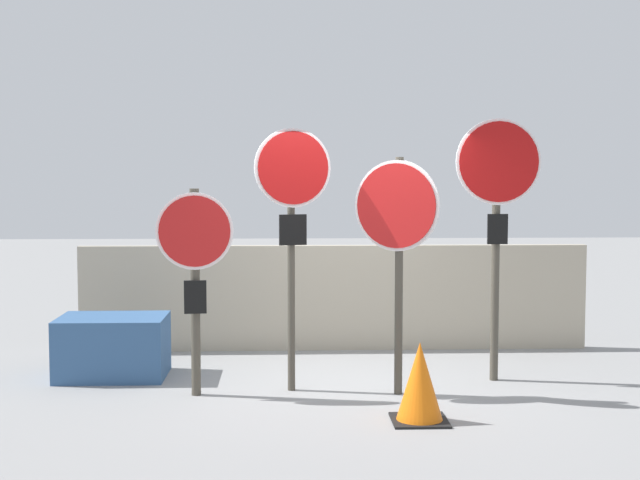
% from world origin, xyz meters
% --- Properties ---
extents(ground_plane, '(40.00, 40.00, 0.00)m').
position_xyz_m(ground_plane, '(0.00, 0.00, 0.00)').
color(ground_plane, gray).
extents(fence_back, '(6.04, 0.12, 1.25)m').
position_xyz_m(fence_back, '(0.00, 1.82, 0.63)').
color(fence_back, '#A89E89').
rests_on(fence_back, ground).
extents(stop_sign_0, '(0.72, 0.17, 1.97)m').
position_xyz_m(stop_sign_0, '(-1.43, -0.37, 1.32)').
color(stop_sign_0, '#474238').
rests_on(stop_sign_0, ground).
extents(stop_sign_1, '(0.73, 0.24, 2.54)m').
position_xyz_m(stop_sign_1, '(-0.51, -0.21, 1.83)').
color(stop_sign_1, '#474238').
rests_on(stop_sign_1, ground).
extents(stop_sign_2, '(0.75, 0.45, 2.26)m').
position_xyz_m(stop_sign_2, '(0.47, -0.39, 1.61)').
color(stop_sign_2, '#474238').
rests_on(stop_sign_2, ground).
extents(stop_sign_3, '(0.86, 0.15, 2.65)m').
position_xyz_m(stop_sign_3, '(1.54, 0.13, 1.88)').
color(stop_sign_3, '#474238').
rests_on(stop_sign_3, ground).
extents(traffic_cone_0, '(0.48, 0.48, 0.68)m').
position_xyz_m(traffic_cone_0, '(0.56, -1.30, 0.34)').
color(traffic_cone_0, black).
rests_on(traffic_cone_0, ground).
extents(storage_crate, '(1.10, 0.80, 0.63)m').
position_xyz_m(storage_crate, '(-2.37, 0.48, 0.32)').
color(storage_crate, '#335684').
rests_on(storage_crate, ground).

